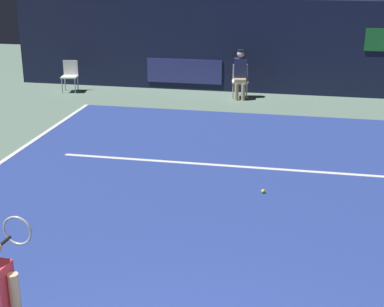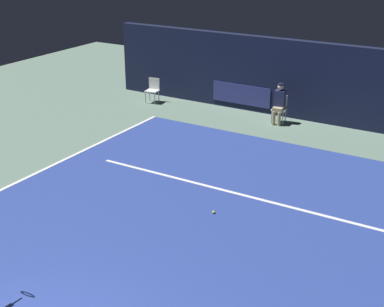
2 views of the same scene
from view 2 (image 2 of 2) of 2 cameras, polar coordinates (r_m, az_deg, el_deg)
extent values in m
plane|color=slate|center=(11.93, -0.64, -7.78)|extent=(30.52, 30.52, 0.00)
cube|color=navy|center=(11.93, -0.64, -7.75)|extent=(9.83, 11.81, 0.01)
cube|color=white|center=(14.79, -16.94, -2.55)|extent=(0.10, 11.81, 0.01)
cube|color=white|center=(13.52, 3.95, -3.95)|extent=(7.66, 0.10, 0.01)
cube|color=#141933|center=(18.57, 13.01, 7.08)|extent=(15.61, 0.30, 2.60)
cube|color=navy|center=(19.59, 5.07, 6.07)|extent=(2.20, 0.04, 0.70)
cube|color=white|center=(18.37, 8.92, 4.49)|extent=(0.49, 0.45, 0.04)
cube|color=white|center=(18.49, 9.13, 5.34)|extent=(0.42, 0.08, 0.42)
cylinder|color=#B2B2B7|center=(18.33, 8.17, 3.74)|extent=(0.03, 0.03, 0.46)
cylinder|color=#B2B2B7|center=(18.24, 9.30, 3.58)|extent=(0.03, 0.03, 0.46)
cylinder|color=#B2B2B7|center=(18.64, 8.47, 4.04)|extent=(0.03, 0.03, 0.46)
cylinder|color=#B2B2B7|center=(18.55, 9.58, 3.88)|extent=(0.03, 0.03, 0.46)
cube|color=tan|center=(18.28, 8.86, 4.54)|extent=(0.37, 0.44, 0.14)
cylinder|color=tan|center=(18.22, 8.39, 3.62)|extent=(0.11, 0.11, 0.46)
cylinder|color=tan|center=(18.18, 8.93, 3.54)|extent=(0.11, 0.11, 0.46)
cube|color=#23284C|center=(18.30, 9.02, 5.63)|extent=(0.36, 0.26, 0.52)
sphere|color=beige|center=(18.20, 9.10, 6.77)|extent=(0.20, 0.20, 0.20)
cylinder|color=#141933|center=(18.17, 9.11, 7.05)|extent=(0.19, 0.19, 0.04)
cube|color=white|center=(20.40, -4.13, 6.43)|extent=(0.50, 0.46, 0.04)
cube|color=white|center=(20.51, -3.90, 7.19)|extent=(0.42, 0.10, 0.42)
cylinder|color=#B2B2B7|center=(20.39, -4.80, 5.76)|extent=(0.03, 0.03, 0.44)
cylinder|color=#B2B2B7|center=(20.23, -3.84, 5.66)|extent=(0.03, 0.03, 0.44)
cylinder|color=#B2B2B7|center=(20.69, -4.38, 6.01)|extent=(0.03, 0.03, 0.44)
cylinder|color=#B2B2B7|center=(20.53, -3.43, 5.91)|extent=(0.03, 0.03, 0.44)
sphere|color=#CCE033|center=(12.51, 2.24, -6.04)|extent=(0.07, 0.07, 0.07)
camera|label=1|loc=(5.14, -45.65, -9.47)|focal=54.47mm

